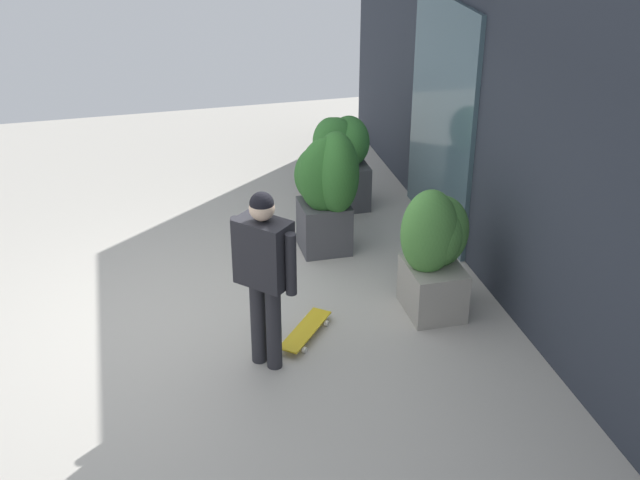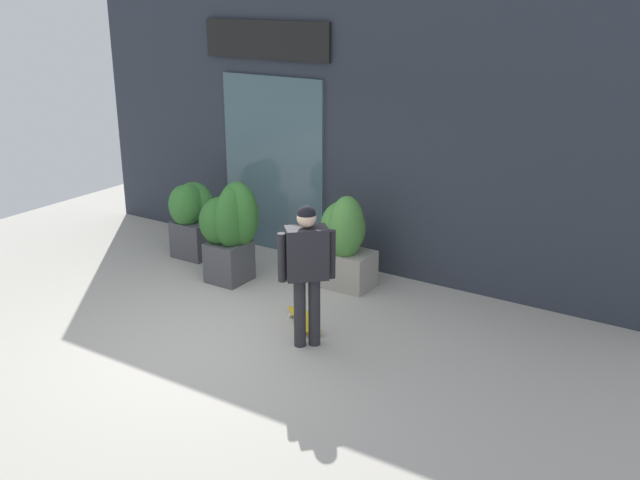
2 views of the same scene
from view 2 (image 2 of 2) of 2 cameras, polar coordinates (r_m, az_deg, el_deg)
name	(u,v)px [view 2 (image 2 of 2)]	position (r m, az deg, el deg)	size (l,w,h in m)	color
ground_plane	(218,341)	(8.34, -7.92, -7.76)	(12.00, 12.00, 0.00)	#B2ADA3
building_facade	(351,137)	(10.05, 2.42, 7.95)	(8.92, 0.31, 3.61)	#2D333D
skateboarder	(307,262)	(7.80, -1.03, -1.73)	(0.50, 0.49, 1.60)	#28282D
skateboard	(304,319)	(8.63, -1.25, -6.14)	(0.69, 0.60, 0.08)	gold
planter_box_left	(192,214)	(10.73, -9.90, 2.02)	(0.64, 0.66, 1.09)	#47474C
planter_box_right	(230,225)	(9.70, -6.95, 1.12)	(0.79, 0.62, 1.35)	#47474C
planter_box_mid	(346,236)	(9.47, 2.00, 0.30)	(0.71, 0.67, 1.24)	gray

